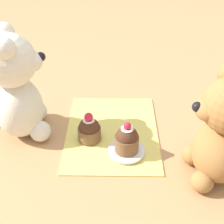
% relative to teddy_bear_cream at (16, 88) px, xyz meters
% --- Properties ---
extents(ground_plane, '(4.00, 4.00, 0.00)m').
position_rel_teddy_bear_cream_xyz_m(ground_plane, '(-0.00, -0.20, -0.11)').
color(ground_plane, tan).
extents(knitted_placemat, '(0.27, 0.20, 0.01)m').
position_rel_teddy_bear_cream_xyz_m(knitted_placemat, '(-0.00, -0.20, -0.11)').
color(knitted_placemat, '#E0D166').
rests_on(knitted_placemat, ground_plane).
extents(teddy_bear_cream, '(0.14, 0.14, 0.24)m').
position_rel_teddy_bear_cream_xyz_m(teddy_bear_cream, '(0.00, 0.00, 0.00)').
color(teddy_bear_cream, silver).
rests_on(teddy_bear_cream, ground_plane).
extents(teddy_bear_tan, '(0.11, 0.11, 0.22)m').
position_rel_teddy_bear_cream_xyz_m(teddy_bear_tan, '(-0.13, -0.39, -0.01)').
color(teddy_bear_tan, '#A3703D').
rests_on(teddy_bear_tan, ground_plane).
extents(cupcake_near_cream_bear, '(0.05, 0.05, 0.07)m').
position_rel_teddy_bear_cream_xyz_m(cupcake_near_cream_bear, '(-0.03, -0.15, -0.09)').
color(cupcake_near_cream_bear, brown).
rests_on(cupcake_near_cream_bear, knitted_placemat).
extents(saucer_plate, '(0.08, 0.08, 0.01)m').
position_rel_teddy_bear_cream_xyz_m(saucer_plate, '(-0.07, -0.23, -0.11)').
color(saucer_plate, silver).
rests_on(saucer_plate, knitted_placemat).
extents(cupcake_near_tan_bear, '(0.05, 0.05, 0.07)m').
position_rel_teddy_bear_cream_xyz_m(cupcake_near_tan_bear, '(-0.07, -0.23, -0.08)').
color(cupcake_near_tan_bear, brown).
rests_on(cupcake_near_tan_bear, saucer_plate).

